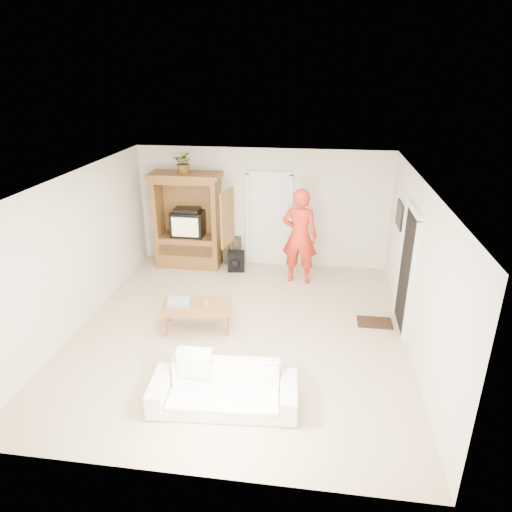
{
  "coord_description": "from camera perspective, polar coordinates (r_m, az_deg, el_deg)",
  "views": [
    {
      "loc": [
        1.2,
        -6.57,
        4.14
      ],
      "look_at": [
        0.2,
        0.6,
        1.15
      ],
      "focal_mm": 32.0,
      "sensor_mm": 36.0,
      "label": 1
    }
  ],
  "objects": [
    {
      "name": "coffee_table",
      "position": [
        7.82,
        -7.47,
        -6.51
      ],
      "size": [
        1.25,
        0.81,
        0.43
      ],
      "rotation": [
        0.0,
        0.0,
        0.15
      ],
      "color": "olive",
      "rests_on": "floor"
    },
    {
      "name": "backpack_olive",
      "position": [
        10.33,
        -2.94,
        0.69
      ],
      "size": [
        0.37,
        0.3,
        0.63
      ],
      "primitive_type": null,
      "rotation": [
        0.0,
        0.0,
        -0.18
      ],
      "color": "#47442B",
      "rests_on": "floor"
    },
    {
      "name": "wall_left",
      "position": [
        8.17,
        -21.55,
        0.48
      ],
      "size": [
        0.0,
        6.0,
        6.0
      ],
      "primitive_type": "plane",
      "rotation": [
        1.57,
        0.0,
        1.57
      ],
      "color": "silver",
      "rests_on": "floor"
    },
    {
      "name": "wall_front",
      "position": [
        4.71,
        -8.8,
        -14.87
      ],
      "size": [
        5.5,
        0.0,
        5.5
      ],
      "primitive_type": "plane",
      "rotation": [
        -1.57,
        0.0,
        0.0
      ],
      "color": "silver",
      "rests_on": "floor"
    },
    {
      "name": "floor",
      "position": [
        7.85,
        -2.07,
        -9.37
      ],
      "size": [
        6.0,
        6.0,
        0.0
      ],
      "primitive_type": "plane",
      "color": "tan",
      "rests_on": "ground"
    },
    {
      "name": "door_back",
      "position": [
        10.09,
        1.61,
        4.42
      ],
      "size": [
        0.85,
        0.05,
        2.04
      ],
      "primitive_type": "cube",
      "color": "white",
      "rests_on": "floor"
    },
    {
      "name": "towel",
      "position": [
        7.85,
        -9.61,
        -5.72
      ],
      "size": [
        0.42,
        0.34,
        0.08
      ],
      "primitive_type": "cube",
      "rotation": [
        0.0,
        0.0,
        0.16
      ],
      "color": "#ED4F97",
      "rests_on": "coffee_table"
    },
    {
      "name": "wall_right",
      "position": [
        7.32,
        19.51,
        -1.75
      ],
      "size": [
        0.0,
        6.0,
        6.0
      ],
      "primitive_type": "plane",
      "rotation": [
        1.57,
        0.0,
        -1.57
      ],
      "color": "silver",
      "rests_on": "floor"
    },
    {
      "name": "wall_back",
      "position": [
        10.05,
        0.79,
        6.03
      ],
      "size": [
        5.5,
        0.0,
        5.5
      ],
      "primitive_type": "plane",
      "rotation": [
        1.57,
        0.0,
        0.0
      ],
      "color": "silver",
      "rests_on": "floor"
    },
    {
      "name": "candle",
      "position": [
        7.78,
        -6.28,
        -5.74
      ],
      "size": [
        0.08,
        0.08,
        0.1
      ],
      "primitive_type": "cylinder",
      "color": "tan",
      "rests_on": "coffee_table"
    },
    {
      "name": "sofa",
      "position": [
        6.19,
        -4.05,
        -16.21
      ],
      "size": [
        1.96,
        0.88,
        0.56
      ],
      "primitive_type": "imported",
      "rotation": [
        0.0,
        0.0,
        0.07
      ],
      "color": "white",
      "rests_on": "floor"
    },
    {
      "name": "armoire",
      "position": [
        10.17,
        -8.33,
        3.66
      ],
      "size": [
        1.82,
        1.14,
        2.1
      ],
      "color": "brown",
      "rests_on": "floor"
    },
    {
      "name": "backpack_black",
      "position": [
        9.96,
        -2.5,
        -0.73
      ],
      "size": [
        0.39,
        0.26,
        0.45
      ],
      "primitive_type": null,
      "rotation": [
        0.0,
        0.0,
        0.14
      ],
      "color": "black",
      "rests_on": "floor"
    },
    {
      "name": "plant",
      "position": [
        9.78,
        -8.99,
        11.5
      ],
      "size": [
        0.42,
        0.37,
        0.46
      ],
      "primitive_type": "imported",
      "rotation": [
        0.0,
        0.0,
        -0.04
      ],
      "color": "#4C7238",
      "rests_on": "armoire"
    },
    {
      "name": "doormat",
      "position": [
        8.34,
        14.59,
        -8.03
      ],
      "size": [
        0.6,
        0.4,
        0.02
      ],
      "primitive_type": "cube",
      "color": "#382316",
      "rests_on": "floor"
    },
    {
      "name": "framed_picture",
      "position": [
        8.97,
        17.5,
        4.94
      ],
      "size": [
        0.03,
        0.6,
        0.48
      ],
      "primitive_type": "cube",
      "color": "black",
      "rests_on": "wall_right"
    },
    {
      "name": "doorway_right",
      "position": [
        7.96,
        18.33,
        -1.83
      ],
      "size": [
        0.05,
        0.9,
        2.04
      ],
      "primitive_type": "cube",
      "color": "black",
      "rests_on": "floor"
    },
    {
      "name": "man",
      "position": [
        9.26,
        5.48,
        2.47
      ],
      "size": [
        0.78,
        0.57,
        1.99
      ],
      "primitive_type": "imported",
      "rotation": [
        0.0,
        0.0,
        3.0
      ],
      "color": "red",
      "rests_on": "floor"
    },
    {
      "name": "ceiling",
      "position": [
        6.85,
        -2.37,
        9.45
      ],
      "size": [
        6.0,
        6.0,
        0.0
      ],
      "primitive_type": "plane",
      "rotation": [
        3.14,
        0.0,
        0.0
      ],
      "color": "white",
      "rests_on": "floor"
    }
  ]
}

